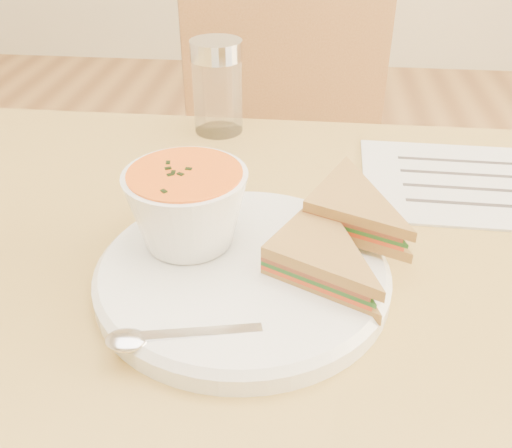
% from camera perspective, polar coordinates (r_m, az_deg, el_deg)
% --- Properties ---
extents(chair_far, '(0.51, 0.51, 0.92)m').
position_cam_1_polar(chair_far, '(1.11, 4.96, -0.46)').
color(chair_far, brown).
rests_on(chair_far, floor).
extents(plate, '(0.31, 0.31, 0.02)m').
position_cam_1_polar(plate, '(0.51, -1.35, -5.07)').
color(plate, white).
rests_on(plate, dining_table).
extents(soup_bowl, '(0.12, 0.12, 0.08)m').
position_cam_1_polar(soup_bowl, '(0.52, -6.86, 1.27)').
color(soup_bowl, white).
rests_on(soup_bowl, plate).
extents(sandwich_half_a, '(0.15, 0.15, 0.03)m').
position_cam_1_polar(sandwich_half_a, '(0.49, 0.47, -3.92)').
color(sandwich_half_a, '#AE7E3D').
rests_on(sandwich_half_a, plate).
extents(sandwich_half_b, '(0.14, 0.14, 0.03)m').
position_cam_1_polar(sandwich_half_b, '(0.53, 4.64, 0.77)').
color(sandwich_half_b, '#AE7E3D').
rests_on(sandwich_half_b, plate).
extents(spoon, '(0.17, 0.07, 0.01)m').
position_cam_1_polar(spoon, '(0.44, -6.40, -10.91)').
color(spoon, silver).
rests_on(spoon, plate).
extents(paper_menu, '(0.28, 0.21, 0.00)m').
position_cam_1_polar(paper_menu, '(0.72, 21.57, 3.82)').
color(paper_menu, silver).
rests_on(paper_menu, dining_table).
extents(condiment_shaker, '(0.08, 0.08, 0.12)m').
position_cam_1_polar(condiment_shaker, '(0.79, -3.88, 13.49)').
color(condiment_shaker, silver).
rests_on(condiment_shaker, dining_table).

